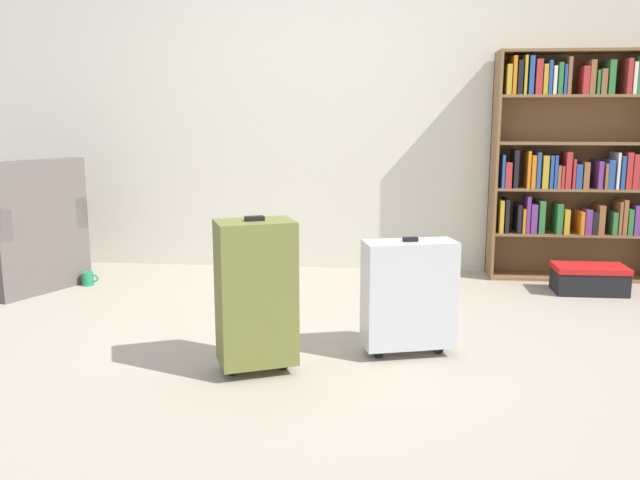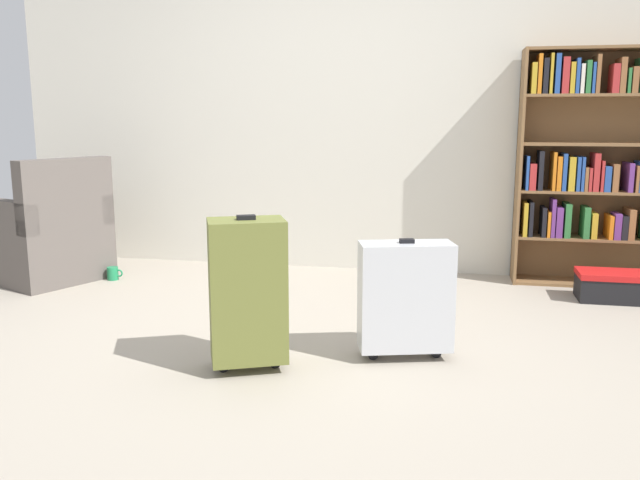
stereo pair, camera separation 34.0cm
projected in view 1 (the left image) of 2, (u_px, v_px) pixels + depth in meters
ground_plane at (298, 354)px, 3.31m from camera, size 9.52×9.52×0.00m
back_wall at (330, 101)px, 5.02m from camera, size 5.44×0.10×2.60m
bookshelf at (576, 160)px, 4.73m from camera, size 1.19×0.28×1.64m
armchair at (19, 243)px, 4.57m from camera, size 0.93×0.93×0.90m
mug at (88, 279)px, 4.66m from camera, size 0.12×0.08×0.10m
storage_box at (589, 278)px, 4.45m from camera, size 0.47×0.27×0.19m
suitcase_silver at (409, 294)px, 3.25m from camera, size 0.49×0.31×0.60m
suitcase_olive at (256, 293)px, 3.01m from camera, size 0.41×0.35×0.74m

